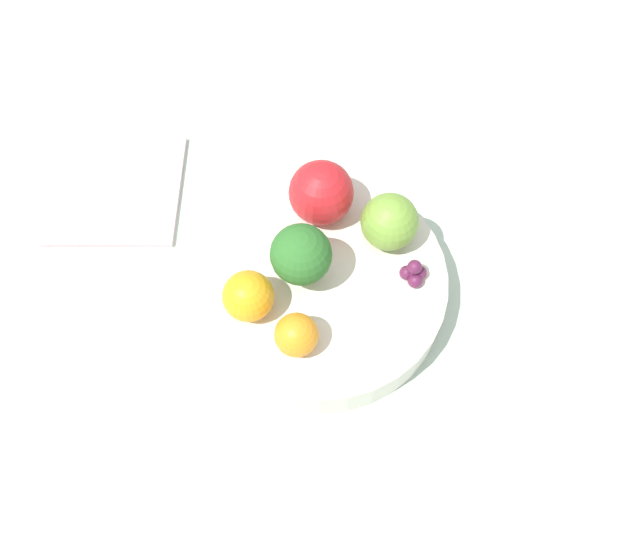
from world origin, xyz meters
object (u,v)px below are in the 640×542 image
Objects in this scene: apple_red at (322,193)px; orange_back at (295,335)px; orange_front at (247,296)px; bowl at (320,286)px; broccoli at (300,253)px; apple_green at (389,222)px; grape_cluster at (413,274)px; napkin at (116,190)px.

orange_back is at bearing 80.88° from apple_red.
apple_red reaches higher than orange_front.
broccoli is (0.02, -0.00, 0.06)m from bowl.
bowl is 0.09m from apple_green.
broccoli reaches higher than grape_cluster.
broccoli reaches higher than apple_red.
orange_front is at bearing 26.96° from bowl.
orange_front reaches higher than napkin.
orange_back is at bearing 136.15° from napkin.
napkin is at bearing -43.85° from orange_back.
apple_green is at bearing 163.72° from napkin.
orange_front reaches higher than bowl.
grape_cluster is at bearing -168.81° from orange_front.
apple_red is 1.35× the size of orange_front.
orange_back is 1.51× the size of grape_cluster.
napkin is (0.23, -0.06, -0.07)m from apple_red.
broccoli is at bearing -143.17° from orange_front.
broccoli is 0.08m from apple_red.
bowl is 0.06m from broccoli.
orange_front is at bearing 36.83° from broccoli.
apple_red is 1.60× the size of orange_back.
orange_front is 0.06m from orange_back.
broccoli reaches higher than napkin.
orange_back reaches higher than bowl.
grape_cluster is 0.35m from napkin.
broccoli reaches higher than orange_back.
napkin is at bearing -45.00° from orange_front.
grape_cluster is (-0.15, -0.03, -0.01)m from orange_front.
broccoli is at bearing -6.93° from bowl.
apple_green is 0.31m from napkin.
apple_red is at bearing -25.87° from apple_green.
apple_green is 0.38× the size of napkin.
apple_red is at bearing -105.26° from broccoli.
orange_front is 0.16m from grape_cluster.
broccoli is at bearing 148.79° from napkin.
apple_red reaches higher than napkin.
apple_red is 2.42× the size of grape_cluster.
bowl is 3.83× the size of apple_red.
orange_back is at bearing 72.83° from bowl.
orange_back is at bearing 31.28° from grape_cluster.
orange_front is (0.05, 0.04, -0.02)m from broccoli.
orange_front is at bearing 58.11° from apple_red.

